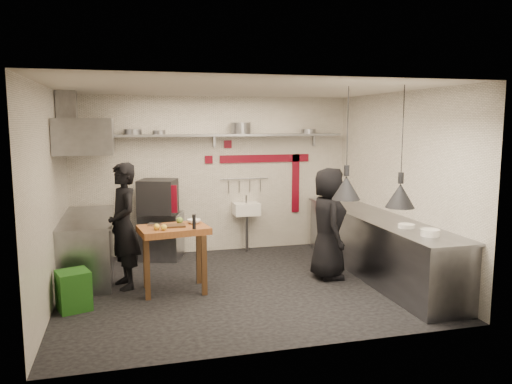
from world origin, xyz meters
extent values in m
plane|color=black|center=(0.00, 0.00, 0.00)|extent=(5.00, 5.00, 0.00)
plane|color=beige|center=(0.00, 0.00, 2.80)|extent=(5.00, 5.00, 0.00)
cube|color=silver|center=(0.00, 2.10, 1.40)|extent=(5.00, 0.04, 2.80)
cube|color=silver|center=(0.00, -2.10, 1.40)|extent=(5.00, 0.04, 2.80)
cube|color=silver|center=(-2.50, 0.00, 1.40)|extent=(0.04, 4.20, 2.80)
cube|color=silver|center=(2.50, 0.00, 1.40)|extent=(0.04, 4.20, 2.80)
cube|color=maroon|center=(0.95, 2.08, 1.68)|extent=(1.70, 0.02, 0.14)
cube|color=maroon|center=(1.55, 2.08, 1.20)|extent=(0.14, 0.02, 1.10)
cube|color=maroon|center=(0.25, 2.08, 1.95)|extent=(0.14, 0.02, 0.14)
cube|color=maroon|center=(-0.10, 2.08, 1.68)|extent=(0.14, 0.02, 0.14)
cube|color=slate|center=(0.00, 1.92, 2.12)|extent=(4.60, 0.34, 0.04)
cube|color=slate|center=(-1.90, 2.07, 2.02)|extent=(0.04, 0.06, 0.24)
cube|color=slate|center=(0.00, 2.07, 2.02)|extent=(0.04, 0.06, 0.24)
cube|color=slate|center=(1.90, 2.07, 2.02)|extent=(0.04, 0.06, 0.24)
cylinder|color=slate|center=(-1.41, 1.92, 2.19)|extent=(0.37, 0.37, 0.09)
cylinder|color=slate|center=(-0.98, 1.92, 2.18)|extent=(0.28, 0.28, 0.07)
cylinder|color=slate|center=(0.46, 1.92, 2.24)|extent=(0.41, 0.41, 0.20)
cylinder|color=slate|center=(1.73, 1.92, 2.18)|extent=(0.31, 0.31, 0.08)
cube|color=slate|center=(-0.99, 1.80, 0.40)|extent=(0.82, 0.79, 0.80)
cube|color=black|center=(-1.03, 1.78, 1.09)|extent=(0.74, 0.72, 0.58)
cube|color=maroon|center=(-1.01, 1.50, 1.09)|extent=(0.53, 0.21, 0.46)
cube|color=black|center=(-1.03, 1.50, 1.09)|extent=(0.36, 0.14, 0.34)
cube|color=white|center=(0.55, 1.92, 0.78)|extent=(0.46, 0.34, 0.22)
cylinder|color=slate|center=(0.55, 1.92, 0.96)|extent=(0.03, 0.03, 0.14)
cylinder|color=slate|center=(0.55, 1.88, 0.34)|extent=(0.06, 0.06, 0.66)
cylinder|color=slate|center=(0.55, 2.06, 1.32)|extent=(0.90, 0.02, 0.02)
cube|color=slate|center=(2.15, 0.00, 0.45)|extent=(0.70, 3.80, 0.90)
cube|color=slate|center=(2.15, 0.00, 0.92)|extent=(0.76, 3.90, 0.03)
cylinder|color=white|center=(2.12, -1.40, 0.97)|extent=(0.26, 0.26, 0.09)
cylinder|color=white|center=(2.10, -0.89, 0.96)|extent=(0.24, 0.24, 0.05)
cube|color=slate|center=(-2.15, 1.05, 0.45)|extent=(0.70, 1.90, 0.90)
cube|color=slate|center=(-2.15, 1.05, 0.92)|extent=(0.76, 2.00, 0.03)
cube|color=slate|center=(-2.10, 1.05, 2.15)|extent=(0.78, 1.60, 0.50)
cube|color=slate|center=(-2.35, 1.05, 2.55)|extent=(0.28, 0.28, 0.50)
cube|color=#1C5115|center=(-2.24, -0.35, 0.25)|extent=(0.48, 0.48, 0.50)
cube|color=#4A2F1A|center=(-0.93, 0.03, 0.93)|extent=(0.30, 0.21, 0.02)
cylinder|color=black|center=(-0.69, -0.20, 1.02)|extent=(0.06, 0.06, 0.20)
sphere|color=gold|center=(-1.18, -0.12, 0.96)|extent=(0.10, 0.10, 0.09)
sphere|color=gold|center=(-1.09, -0.17, 0.96)|extent=(0.09, 0.09, 0.08)
sphere|color=olive|center=(-0.84, 0.19, 0.97)|extent=(0.12, 0.12, 0.10)
cube|color=slate|center=(-1.19, 0.18, 0.94)|extent=(0.20, 0.17, 0.03)
imported|color=white|center=(-0.64, 0.18, 0.95)|extent=(0.20, 0.20, 0.06)
imported|color=black|center=(-1.61, 0.39, 0.89)|extent=(0.59, 0.74, 1.79)
imported|color=black|center=(1.37, 0.07, 0.84)|extent=(0.65, 0.89, 1.68)
camera|label=1|loc=(-1.56, -6.77, 2.35)|focal=35.00mm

